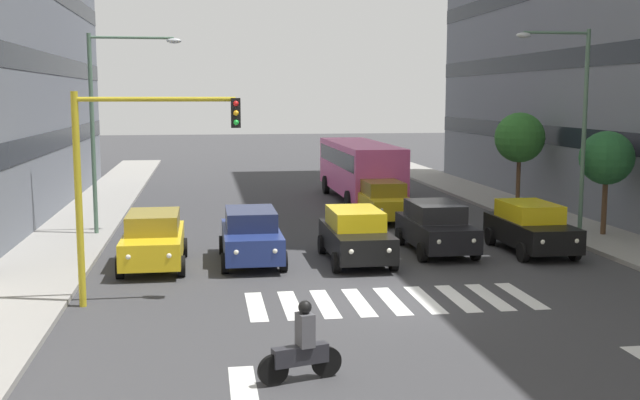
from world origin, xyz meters
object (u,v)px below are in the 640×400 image
(car_4, at_px, (154,239))
(car_row2_0, at_px, (383,200))
(street_lamp_left, at_px, (574,113))
(bus_behind_traffic, at_px, (359,165))
(traffic_light_gantry, at_px, (126,163))
(car_0, at_px, (530,227))
(street_lamp_right, at_px, (107,112))
(car_1, at_px, (436,227))
(motorcycle_with_rider, at_px, (302,348))
(car_3, at_px, (251,235))
(street_tree_1, at_px, (607,158))
(car_2, at_px, (356,235))
(street_tree_2, at_px, (520,138))

(car_4, xyz_separation_m, car_row2_0, (-9.29, -7.84, 0.00))
(car_row2_0, distance_m, street_lamp_left, 9.00)
(bus_behind_traffic, distance_m, traffic_light_gantry, 21.17)
(street_lamp_left, bearing_deg, bus_behind_traffic, -65.26)
(car_0, distance_m, street_lamp_right, 16.10)
(car_0, relative_size, car_row2_0, 1.00)
(car_1, xyz_separation_m, motorcycle_with_rider, (6.12, 11.40, -0.24))
(car_3, relative_size, car_4, 1.00)
(traffic_light_gantry, distance_m, street_tree_1, 18.39)
(traffic_light_gantry, relative_size, street_tree_1, 1.40)
(street_lamp_left, distance_m, street_tree_1, 2.38)
(street_lamp_right, relative_size, street_tree_1, 1.92)
(car_0, bearing_deg, bus_behind_traffic, -76.78)
(car_3, bearing_deg, car_0, -178.94)
(car_2, relative_size, bus_behind_traffic, 0.42)
(car_1, xyz_separation_m, traffic_light_gantry, (9.86, 5.38, 2.80))
(car_0, relative_size, bus_behind_traffic, 0.42)
(car_1, xyz_separation_m, street_lamp_right, (11.48, -4.73, 3.91))
(street_lamp_right, bearing_deg, traffic_light_gantry, 99.09)
(car_0, xyz_separation_m, car_row2_0, (3.48, -7.45, 0.00))
(car_4, distance_m, street_tree_1, 16.99)
(car_3, bearing_deg, motorcycle_with_rider, 91.63)
(car_2, relative_size, car_3, 1.00)
(street_lamp_right, distance_m, street_tree_2, 18.85)
(car_0, xyz_separation_m, street_lamp_left, (-2.31, -1.75, 3.89))
(car_row2_0, relative_size, street_tree_2, 0.99)
(car_2, bearing_deg, car_1, -160.00)
(motorcycle_with_rider, xyz_separation_m, street_lamp_left, (-11.67, -12.64, 4.13))
(car_0, xyz_separation_m, car_4, (12.76, 0.39, 0.00))
(car_1, distance_m, street_tree_2, 11.61)
(car_4, distance_m, traffic_light_gantry, 5.29)
(motorcycle_with_rider, height_order, street_tree_2, street_tree_2)
(motorcycle_with_rider, bearing_deg, street_lamp_right, -71.64)
(street_lamp_left, bearing_deg, motorcycle_with_rider, 47.30)
(traffic_light_gantry, relative_size, street_tree_2, 1.23)
(street_lamp_left, bearing_deg, car_1, 12.60)
(motorcycle_with_rider, bearing_deg, car_2, -106.65)
(car_4, bearing_deg, street_tree_1, -171.34)
(car_1, bearing_deg, car_3, 6.16)
(car_0, height_order, bus_behind_traffic, bus_behind_traffic)
(traffic_light_gantry, bearing_deg, motorcycle_with_rider, 121.81)
(car_2, relative_size, traffic_light_gantry, 0.81)
(car_4, height_order, motorcycle_with_rider, car_4)
(car_3, height_order, street_lamp_left, street_lamp_left)
(car_0, distance_m, car_3, 9.67)
(car_row2_0, relative_size, street_lamp_right, 0.59)
(car_4, bearing_deg, car_0, -178.24)
(car_1, distance_m, motorcycle_with_rider, 12.95)
(street_tree_1, bearing_deg, motorcycle_with_rider, 44.51)
(car_4, relative_size, traffic_light_gantry, 0.81)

